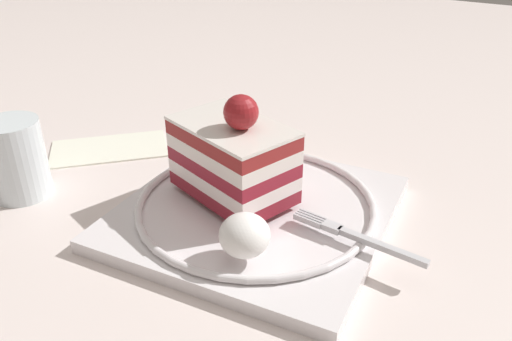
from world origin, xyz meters
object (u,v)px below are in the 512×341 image
at_px(folded_napkin, 109,148).
at_px(fork, 354,235).
at_px(cake_slice, 233,157).
at_px(dessert_plate, 256,209).
at_px(drink_glass_near, 17,161).
at_px(whipped_cream_dollop, 245,235).

bearing_deg(folded_napkin, fork, 171.84).
distance_m(cake_slice, folded_napkin, 0.20).
distance_m(dessert_plate, cake_slice, 0.05).
distance_m(cake_slice, drink_glass_near, 0.21).
bearing_deg(whipped_cream_dollop, fork, -136.68).
height_order(cake_slice, folded_napkin, cake_slice).
xyz_separation_m(whipped_cream_dollop, folded_napkin, (0.25, -0.11, -0.03)).
bearing_deg(whipped_cream_dollop, cake_slice, -51.98).
height_order(fork, drink_glass_near, drink_glass_near).
xyz_separation_m(cake_slice, whipped_cream_dollop, (-0.06, 0.07, -0.02)).
distance_m(cake_slice, whipped_cream_dollop, 0.09).
relative_size(cake_slice, drink_glass_near, 1.62).
bearing_deg(drink_glass_near, folded_napkin, -90.51).
relative_size(dessert_plate, folded_napkin, 1.89).
height_order(dessert_plate, folded_napkin, dessert_plate).
relative_size(drink_glass_near, folded_napkin, 0.59).
relative_size(dessert_plate, cake_slice, 1.97).
bearing_deg(cake_slice, fork, 174.79).
xyz_separation_m(dessert_plate, cake_slice, (0.02, -0.00, 0.05)).
xyz_separation_m(dessert_plate, whipped_cream_dollop, (-0.03, 0.07, 0.03)).
height_order(cake_slice, whipped_cream_dollop, cake_slice).
distance_m(fork, folded_napkin, 0.32).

